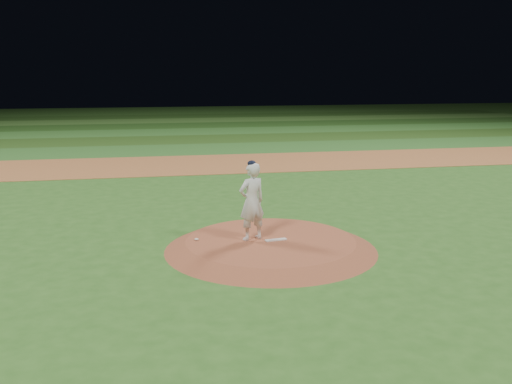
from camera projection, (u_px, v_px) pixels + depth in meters
ground at (271, 249)px, 14.83m from camera, size 120.00×120.00×0.00m
infield_dirt_band at (210, 164)px, 28.27m from camera, size 70.00×6.00×0.02m
outfield_stripe_0 at (199, 149)px, 33.55m from camera, size 70.00×5.00×0.02m
outfield_stripe_1 at (192, 139)px, 38.35m from camera, size 70.00×5.00×0.02m
outfield_stripe_2 at (187, 132)px, 43.15m from camera, size 70.00×5.00×0.02m
outfield_stripe_3 at (183, 126)px, 47.95m from camera, size 70.00×5.00×0.02m
outfield_stripe_4 at (179, 120)px, 52.75m from camera, size 70.00×5.00×0.02m
outfield_stripe_5 at (176, 116)px, 57.55m from camera, size 70.00×5.00×0.02m
pitchers_mound at (271, 244)px, 14.81m from camera, size 5.50×5.50×0.25m
pitching_rubber at (276, 240)px, 14.73m from camera, size 0.58×0.22×0.03m
rosin_bag at (196, 239)px, 14.72m from camera, size 0.11×0.11×0.06m
pitcher_on_mound at (252, 201)px, 14.60m from camera, size 0.87×0.73×2.08m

